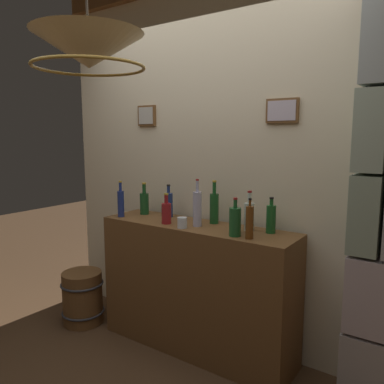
% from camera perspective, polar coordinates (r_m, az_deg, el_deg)
% --- Properties ---
extents(panelled_rear_partition, '(3.02, 0.15, 2.87)m').
position_cam_1_polar(panelled_rear_partition, '(2.98, 3.65, 6.46)').
color(panelled_rear_partition, beige).
rests_on(panelled_rear_partition, ground).
extents(bar_shelf_unit, '(1.52, 0.41, 0.97)m').
position_cam_1_polar(bar_shelf_unit, '(2.97, 0.57, -14.02)').
color(bar_shelf_unit, brown).
rests_on(bar_shelf_unit, ground).
extents(liquor_bottle_scotch, '(0.05, 0.05, 0.26)m').
position_cam_1_polar(liquor_bottle_scotch, '(2.46, 8.56, -4.44)').
color(liquor_bottle_scotch, brown).
rests_on(liquor_bottle_scotch, bar_shelf_unit).
extents(liquor_bottle_rye, '(0.07, 0.07, 0.26)m').
position_cam_1_polar(liquor_bottle_rye, '(3.07, -3.50, -1.84)').
color(liquor_bottle_rye, navy).
rests_on(liquor_bottle_rye, bar_shelf_unit).
extents(liquor_bottle_vermouth, '(0.05, 0.05, 0.29)m').
position_cam_1_polar(liquor_bottle_vermouth, '(3.13, -10.55, -1.57)').
color(liquor_bottle_vermouth, navy).
rests_on(liquor_bottle_vermouth, bar_shelf_unit).
extents(liquor_bottle_tequila, '(0.06, 0.06, 0.34)m').
position_cam_1_polar(liquor_bottle_tequila, '(2.75, 0.79, -2.43)').
color(liquor_bottle_tequila, silver).
rests_on(liquor_bottle_tequila, bar_shelf_unit).
extents(liquor_bottle_bourbon, '(0.07, 0.07, 0.28)m').
position_cam_1_polar(liquor_bottle_bourbon, '(2.66, 8.50, -3.49)').
color(liquor_bottle_bourbon, silver).
rests_on(liquor_bottle_bourbon, bar_shelf_unit).
extents(liquor_bottle_vodka, '(0.06, 0.06, 0.24)m').
position_cam_1_polar(liquor_bottle_vodka, '(2.61, 6.40, -4.12)').
color(liquor_bottle_vodka, black).
rests_on(liquor_bottle_vodka, bar_shelf_unit).
extents(liquor_bottle_port, '(0.08, 0.08, 0.25)m').
position_cam_1_polar(liquor_bottle_port, '(2.51, 6.42, -4.36)').
color(liquor_bottle_port, '#1A5226').
rests_on(liquor_bottle_port, bar_shelf_unit).
extents(liquor_bottle_whiskey, '(0.06, 0.06, 0.24)m').
position_cam_1_polar(liquor_bottle_whiskey, '(2.63, 11.67, -3.87)').
color(liquor_bottle_whiskey, '#1B5522').
rests_on(liquor_bottle_whiskey, bar_shelf_unit).
extents(liquor_bottle_sherry, '(0.07, 0.07, 0.32)m').
position_cam_1_polar(liquor_bottle_sherry, '(2.85, 3.33, -2.25)').
color(liquor_bottle_sherry, '#1A5222').
rests_on(liquor_bottle_sherry, bar_shelf_unit).
extents(liquor_bottle_gin, '(0.07, 0.07, 0.26)m').
position_cam_1_polar(liquor_bottle_gin, '(3.20, -7.10, -1.55)').
color(liquor_bottle_gin, '#1A4A21').
rests_on(liquor_bottle_gin, bar_shelf_unit).
extents(liquor_bottle_amaro, '(0.07, 0.07, 0.23)m').
position_cam_1_polar(liquor_bottle_amaro, '(2.85, -3.84, -3.04)').
color(liquor_bottle_amaro, maroon).
rests_on(liquor_bottle_amaro, bar_shelf_unit).
extents(glass_tumbler_rocks, '(0.07, 0.07, 0.08)m').
position_cam_1_polar(glass_tumbler_rocks, '(2.72, -1.47, -4.59)').
color(glass_tumbler_rocks, silver).
rests_on(glass_tumbler_rocks, bar_shelf_unit).
extents(pendant_lamp, '(0.56, 0.56, 0.60)m').
position_cam_1_polar(pendant_lamp, '(2.10, -15.14, 19.49)').
color(pendant_lamp, beige).
extents(wooden_barrel, '(0.36, 0.36, 0.45)m').
position_cam_1_polar(wooden_barrel, '(3.57, -15.96, -14.84)').
color(wooden_barrel, brown).
rests_on(wooden_barrel, ground).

